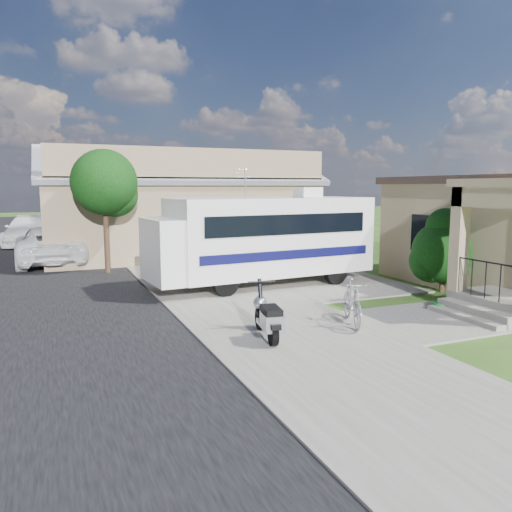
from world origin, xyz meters
name	(u,v)px	position (x,y,z in m)	size (l,w,h in m)	color
ground	(316,322)	(0.00, 0.00, 0.00)	(120.00, 120.00, 0.00)	#224412
street_slab	(0,275)	(-7.50, 10.00, 0.01)	(9.00, 80.00, 0.02)	black
sidewalk_slab	(175,264)	(-1.00, 10.00, 0.03)	(4.00, 80.00, 0.06)	#636259
driveway_slab	(288,283)	(1.50, 4.50, 0.03)	(7.00, 6.00, 0.05)	#636259
walk_slab	(444,318)	(3.00, -1.00, 0.03)	(4.00, 3.00, 0.05)	#636259
warehouse	(175,212)	(0.00, 13.97, 1.99)	(12.50, 8.40, 5.04)	#806E50
street_tree_a	(107,186)	(-3.70, 9.05, 3.25)	(2.44, 2.40, 4.58)	black
street_tree_b	(87,184)	(-3.70, 19.05, 3.39)	(2.44, 2.40, 4.73)	black
street_tree_c	(77,188)	(-3.70, 28.05, 3.10)	(2.44, 2.40, 4.42)	black
motorhome	(263,237)	(0.60, 4.51, 1.61)	(7.48, 2.92, 3.74)	silver
shrub	(444,249)	(5.35, 1.61, 1.31)	(2.09, 2.00, 2.57)	black
scooter	(268,318)	(-1.67, -0.93, 0.51)	(0.71, 1.72, 1.14)	black
bicycle	(352,304)	(0.58, -0.66, 0.53)	(0.50, 1.77, 1.07)	#9D9CA4
pickup_truck	(50,245)	(-5.76, 12.42, 0.79)	(2.62, 5.69, 1.58)	white
van	(29,230)	(-6.77, 20.26, 0.80)	(2.25, 5.54, 1.61)	white
garden_hose	(440,307)	(3.55, -0.26, 0.09)	(0.38, 0.38, 0.17)	#146420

